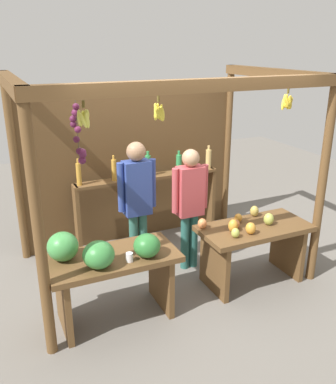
# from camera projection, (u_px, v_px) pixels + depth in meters

# --- Properties ---
(ground_plane) EXTENTS (12.00, 12.00, 0.00)m
(ground_plane) POSITION_uv_depth(u_px,v_px,m) (162.00, 266.00, 5.35)
(ground_plane) COLOR slate
(ground_plane) RESTS_ON ground
(market_stall) EXTENTS (3.24, 2.11, 2.43)m
(market_stall) POSITION_uv_depth(u_px,v_px,m) (146.00, 152.00, 5.26)
(market_stall) COLOR brown
(market_stall) RESTS_ON ground
(fruit_counter_left) EXTENTS (1.33, 0.70, 1.01)m
(fruit_counter_left) POSITION_uv_depth(u_px,v_px,m) (107.00, 264.00, 4.10)
(fruit_counter_left) COLOR brown
(fruit_counter_left) RESTS_ON ground
(fruit_counter_right) EXTENTS (1.32, 0.64, 0.87)m
(fruit_counter_right) POSITION_uv_depth(u_px,v_px,m) (252.00, 240.00, 4.85)
(fruit_counter_right) COLOR brown
(fruit_counter_right) RESTS_ON ground
(bottle_shelf_unit) EXTENTS (2.08, 0.22, 1.35)m
(bottle_shelf_unit) POSITION_uv_depth(u_px,v_px,m) (149.00, 190.00, 5.77)
(bottle_shelf_unit) COLOR brown
(bottle_shelf_unit) RESTS_ON ground
(vendor_man) EXTENTS (0.48, 0.23, 1.67)m
(vendor_man) POSITION_uv_depth(u_px,v_px,m) (137.00, 196.00, 4.93)
(vendor_man) COLOR #2D6052
(vendor_man) RESTS_ON ground
(vendor_woman) EXTENTS (0.48, 0.21, 1.56)m
(vendor_woman) POSITION_uv_depth(u_px,v_px,m) (190.00, 199.00, 5.04)
(vendor_woman) COLOR #296056
(vendor_woman) RESTS_ON ground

